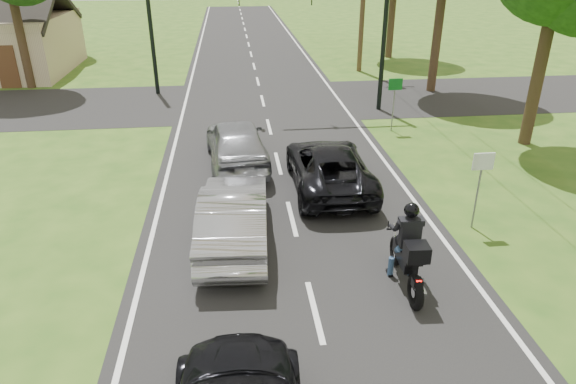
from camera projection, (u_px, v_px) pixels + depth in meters
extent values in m
plane|color=#2D5517|center=(315.00, 312.00, 10.49)|extent=(140.00, 140.00, 0.00)
cube|color=black|center=(273.00, 143.00, 19.45)|extent=(8.00, 100.00, 0.01)
cube|color=black|center=(263.00, 101.00, 24.83)|extent=(60.00, 7.00, 0.01)
torus|color=black|center=(396.00, 251.00, 11.94)|extent=(0.18, 0.71, 0.70)
torus|color=black|center=(415.00, 292.00, 10.50)|extent=(0.21, 0.77, 0.77)
cube|color=black|center=(405.00, 255.00, 11.18)|extent=(0.35, 1.03, 0.32)
sphere|color=black|center=(403.00, 241.00, 11.33)|extent=(0.36, 0.36, 0.36)
cube|color=black|center=(411.00, 257.00, 10.76)|extent=(0.39, 0.60, 0.11)
cube|color=#FF0C07|center=(419.00, 282.00, 10.25)|extent=(0.11, 0.04, 0.05)
cylinder|color=silver|center=(419.00, 283.00, 10.80)|extent=(0.14, 0.86, 0.10)
cylinder|color=black|center=(401.00, 229.00, 11.44)|extent=(0.66, 0.07, 0.04)
cube|color=black|center=(417.00, 252.00, 10.33)|extent=(0.49, 0.45, 0.34)
cube|color=black|center=(410.00, 233.00, 10.75)|extent=(0.44, 0.26, 0.64)
sphere|color=black|center=(412.00, 210.00, 10.60)|extent=(0.32, 0.32, 0.32)
cylinder|color=navy|center=(391.00, 267.00, 11.52)|extent=(0.13, 0.13, 0.48)
cylinder|color=navy|center=(411.00, 266.00, 11.54)|extent=(0.13, 0.13, 0.48)
imported|color=black|center=(329.00, 166.00, 15.62)|extent=(2.30, 4.94, 1.37)
imported|color=#A8A8AC|center=(234.00, 216.00, 12.61)|extent=(1.87, 4.67, 1.51)
imported|color=gray|center=(236.00, 142.00, 17.22)|extent=(2.28, 4.84, 1.60)
cylinder|color=black|center=(384.00, 42.00, 22.26)|extent=(0.20, 0.20, 6.00)
cylinder|color=black|center=(151.00, 32.00, 24.81)|extent=(0.20, 0.20, 6.00)
cylinder|color=slate|center=(477.00, 193.00, 13.22)|extent=(0.05, 0.05, 2.00)
cube|color=silver|center=(484.00, 161.00, 12.80)|extent=(0.55, 0.04, 0.45)
cylinder|color=slate|center=(393.00, 107.00, 20.41)|extent=(0.05, 0.05, 2.00)
cube|color=#0C591E|center=(396.00, 84.00, 19.99)|extent=(0.55, 0.04, 0.45)
cylinder|color=#332316|center=(540.00, 65.00, 18.24)|extent=(0.44, 0.44, 5.88)
cylinder|color=#332316|center=(439.00, 20.00, 25.10)|extent=(0.44, 0.44, 7.00)
cylinder|color=#332316|center=(392.00, 7.00, 33.33)|extent=(0.44, 0.44, 6.44)
cylinder|color=#332316|center=(19.00, 27.00, 25.88)|extent=(0.44, 0.44, 6.16)
cylinder|color=#332316|center=(40.00, 2.00, 34.52)|extent=(0.44, 0.44, 6.72)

